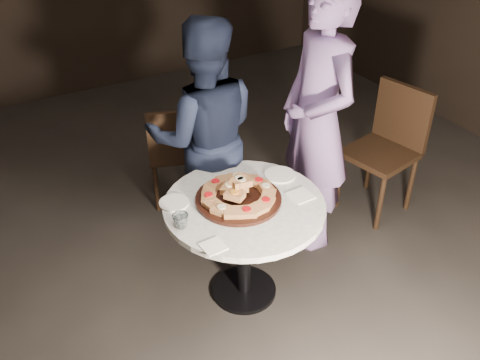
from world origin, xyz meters
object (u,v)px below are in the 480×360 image
object	(u,v)px
diner_teal	(317,121)
focaccia_pile	(238,192)
table	(244,221)
diner_navy	(204,136)
serving_board	(238,199)
chair_far	(175,149)
water_glass	(181,221)
chair_right	(389,141)

from	to	relation	value
diner_teal	focaccia_pile	bearing A→B (deg)	-65.69
table	diner_teal	bearing A→B (deg)	22.09
diner_navy	diner_teal	size ratio (longest dim) A/B	0.87
serving_board	chair_far	distance (m)	1.08
chair_far	diner_teal	distance (m)	1.13
focaccia_pile	water_glass	distance (m)	0.39
diner_teal	chair_right	bearing A→B (deg)	97.33
focaccia_pile	chair_far	distance (m)	1.09
water_glass	diner_navy	bearing A→B (deg)	54.26
serving_board	focaccia_pile	bearing A→B (deg)	77.18
table	focaccia_pile	xyz separation A→B (m)	(-0.01, 0.04, 0.18)
focaccia_pile	diner_teal	world-z (taller)	diner_teal
water_glass	diner_navy	size ratio (longest dim) A/B	0.05
serving_board	focaccia_pile	xyz separation A→B (m)	(0.00, 0.00, 0.04)
serving_board	chair_far	xyz separation A→B (m)	(0.07, 1.06, -0.22)
table	focaccia_pile	bearing A→B (deg)	108.58
water_glass	serving_board	bearing A→B (deg)	8.11
focaccia_pile	chair_far	xyz separation A→B (m)	(0.06, 1.05, -0.26)
diner_navy	table	bearing A→B (deg)	104.94
focaccia_pile	diner_teal	xyz separation A→B (m)	(0.72, 0.24, 0.16)
focaccia_pile	water_glass	size ratio (longest dim) A/B	5.12
focaccia_pile	chair_right	size ratio (longest dim) A/B	0.47
focaccia_pile	chair_far	size ratio (longest dim) A/B	0.53
table	chair_far	world-z (taller)	chair_far
water_glass	diner_navy	distance (m)	0.82
chair_far	chair_right	world-z (taller)	chair_right
table	water_glass	xyz separation A→B (m)	(-0.40, -0.01, 0.17)
focaccia_pile	diner_navy	distance (m)	0.62
focaccia_pile	diner_teal	bearing A→B (deg)	18.56
water_glass	chair_right	distance (m)	1.85
water_glass	chair_right	size ratio (longest dim) A/B	0.09
chair_right	serving_board	bearing A→B (deg)	-90.75
chair_far	diner_teal	bearing A→B (deg)	148.77
focaccia_pile	chair_far	bearing A→B (deg)	86.50
diner_teal	table	bearing A→B (deg)	-62.17
water_glass	diner_teal	size ratio (longest dim) A/B	0.05
water_glass	chair_right	bearing A→B (deg)	10.05
water_glass	diner_navy	world-z (taller)	diner_navy
chair_right	diner_teal	size ratio (longest dim) A/B	0.52
table	serving_board	bearing A→B (deg)	111.60
serving_board	diner_navy	size ratio (longest dim) A/B	0.31
water_glass	chair_far	xyz separation A→B (m)	(0.45, 1.11, -0.25)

